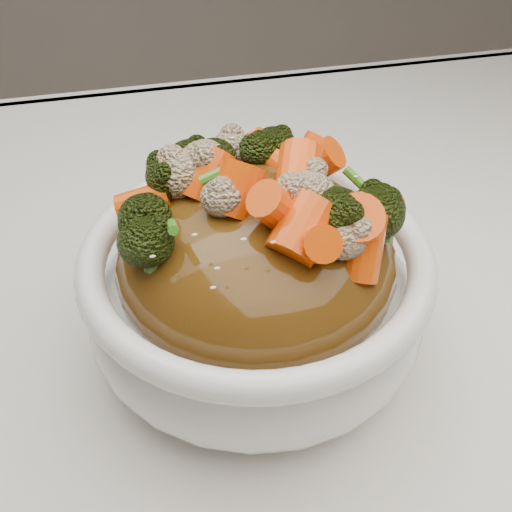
{
  "coord_description": "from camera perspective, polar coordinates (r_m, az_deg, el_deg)",
  "views": [
    {
      "loc": [
        -0.11,
        -0.32,
        1.08
      ],
      "look_at": [
        -0.05,
        -0.04,
        0.83
      ],
      "focal_mm": 42.0,
      "sensor_mm": 36.0,
      "label": 1
    }
  ],
  "objects": [
    {
      "name": "tablecloth",
      "position": [
        0.49,
        4.48,
        -5.31
      ],
      "size": [
        1.2,
        0.8,
        0.04
      ],
      "primitive_type": "cube",
      "color": "silver",
      "rests_on": "dining_table"
    },
    {
      "name": "sauce_base",
      "position": [
        0.39,
        0.0,
        -0.35
      ],
      "size": [
        0.23,
        0.23,
        0.1
      ],
      "primitive_type": "ellipsoid",
      "rotation": [
        0.0,
        0.0,
        -0.36
      ],
      "color": "#53330E",
      "rests_on": "bowl"
    },
    {
      "name": "bowl",
      "position": [
        0.41,
        0.0,
        -3.63
      ],
      "size": [
        0.29,
        0.29,
        0.09
      ],
      "primitive_type": null,
      "rotation": [
        0.0,
        0.0,
        -0.36
      ],
      "color": "white",
      "rests_on": "tablecloth"
    },
    {
      "name": "broccoli",
      "position": [
        0.35,
        0.0,
        7.66
      ],
      "size": [
        0.23,
        0.23,
        0.05
      ],
      "primitive_type": null,
      "rotation": [
        0.0,
        0.0,
        -0.36
      ],
      "color": "black",
      "rests_on": "sauce_base"
    },
    {
      "name": "cauliflower",
      "position": [
        0.35,
        0.0,
        7.37
      ],
      "size": [
        0.23,
        0.23,
        0.04
      ],
      "primitive_type": null,
      "rotation": [
        0.0,
        0.0,
        -0.36
      ],
      "color": "#CFB68D",
      "rests_on": "sauce_base"
    },
    {
      "name": "scallions",
      "position": [
        0.35,
        0.0,
        7.95
      ],
      "size": [
        0.18,
        0.18,
        0.02
      ],
      "primitive_type": null,
      "rotation": [
        0.0,
        0.0,
        -0.36
      ],
      "color": "#3E8A1F",
      "rests_on": "sauce_base"
    },
    {
      "name": "carrots",
      "position": [
        0.35,
        0.0,
        7.8
      ],
      "size": [
        0.23,
        0.23,
        0.05
      ],
      "primitive_type": null,
      "rotation": [
        0.0,
        0.0,
        -0.36
      ],
      "color": "#FE5308",
      "rests_on": "sauce_base"
    },
    {
      "name": "sesame_seeds",
      "position": [
        0.35,
        0.0,
        7.95
      ],
      "size": [
        0.21,
        0.21,
        0.01
      ],
      "primitive_type": null,
      "rotation": [
        0.0,
        0.0,
        -0.36
      ],
      "color": "beige",
      "rests_on": "sauce_base"
    }
  ]
}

